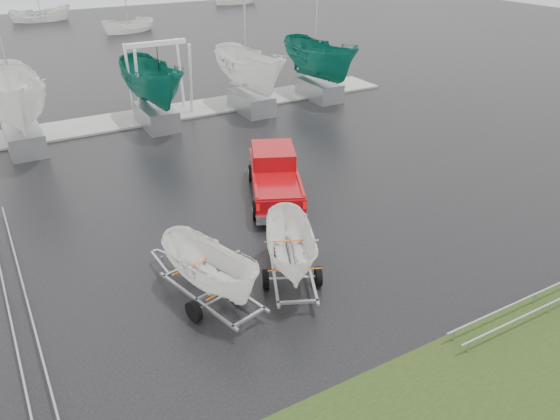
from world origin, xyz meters
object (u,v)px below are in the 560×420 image
object	(u,v)px
pickup_truck	(275,174)
boat_hoist	(159,68)
trailer_hitched	(292,214)
trailer_parked	(208,234)

from	to	relation	value
pickup_truck	boat_hoist	world-z (taller)	boat_hoist
pickup_truck	trailer_hitched	world-z (taller)	trailer_hitched
pickup_truck	trailer_parked	world-z (taller)	trailer_parked
trailer_hitched	trailer_parked	world-z (taller)	trailer_hitched
trailer_hitched	boat_hoist	distance (m)	17.95
pickup_truck	trailer_parked	xyz separation A→B (m)	(-5.09, -5.42, 1.46)
pickup_truck	trailer_parked	size ratio (longest dim) A/B	1.28
pickup_truck	boat_hoist	bearing A→B (deg)	116.70
trailer_hitched	trailer_parked	distance (m)	2.55
pickup_truck	trailer_hitched	bearing A→B (deg)	-90.00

